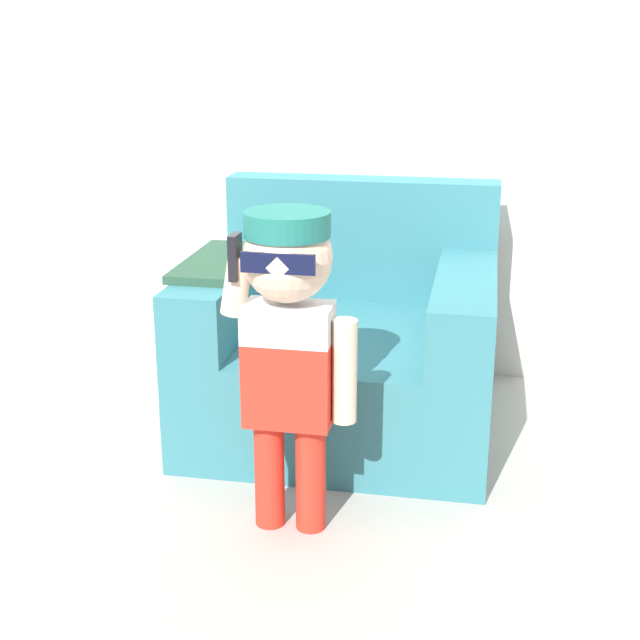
% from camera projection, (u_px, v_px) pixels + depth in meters
% --- Properties ---
extents(ground_plane, '(10.00, 10.00, 0.00)m').
position_uv_depth(ground_plane, '(309.00, 430.00, 3.40)').
color(ground_plane, '#ADA89E').
extents(wall_back, '(10.00, 0.05, 2.60)m').
position_uv_depth(wall_back, '(343.00, 69.00, 3.69)').
color(wall_back, silver).
rests_on(wall_back, ground_plane).
extents(armchair, '(1.11, 1.02, 0.89)m').
position_uv_depth(armchair, '(346.00, 346.00, 3.39)').
color(armchair, teal).
rests_on(armchair, ground_plane).
extents(person_child, '(0.40, 0.30, 0.98)m').
position_uv_depth(person_child, '(289.00, 324.00, 2.55)').
color(person_child, red).
rests_on(person_child, ground_plane).
extents(side_table, '(0.30, 0.30, 0.50)m').
position_uv_depth(side_table, '(166.00, 328.00, 3.62)').
color(side_table, white).
rests_on(side_table, ground_plane).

